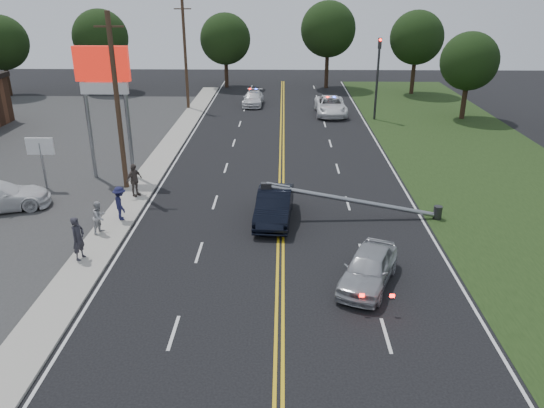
{
  "coord_description": "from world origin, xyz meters",
  "views": [
    {
      "loc": [
        0.07,
        -17.28,
        11.25
      ],
      "look_at": [
        -0.42,
        5.72,
        1.7
      ],
      "focal_mm": 35.0,
      "sensor_mm": 36.0,
      "label": 1
    }
  ],
  "objects_px": {
    "traffic_signal": "(378,72)",
    "emergency_a": "(331,106)",
    "fallen_streetlight": "(362,202)",
    "bystander_b": "(99,217)",
    "utility_pole_far": "(185,55)",
    "emergency_b": "(253,99)",
    "bystander_d": "(134,180)",
    "utility_pole_mid": "(117,104)",
    "pylon_sign": "(104,81)",
    "waiting_sedan": "(368,268)",
    "crashed_sedan": "(274,206)",
    "bystander_a": "(78,238)",
    "bystander_c": "(120,203)",
    "small_sign": "(41,151)"
  },
  "relations": [
    {
      "from": "traffic_signal",
      "to": "utility_pole_far",
      "type": "height_order",
      "value": "utility_pole_far"
    },
    {
      "from": "waiting_sedan",
      "to": "bystander_d",
      "type": "relative_size",
      "value": 2.31
    },
    {
      "from": "emergency_b",
      "to": "crashed_sedan",
      "type": "bearing_deg",
      "value": -82.74
    },
    {
      "from": "crashed_sedan",
      "to": "utility_pole_mid",
      "type": "bearing_deg",
      "value": 158.0
    },
    {
      "from": "pylon_sign",
      "to": "emergency_b",
      "type": "distance_m",
      "value": 23.64
    },
    {
      "from": "traffic_signal",
      "to": "pylon_sign",
      "type": "bearing_deg",
      "value": -139.61
    },
    {
      "from": "utility_pole_far",
      "to": "waiting_sedan",
      "type": "xyz_separation_m",
      "value": [
        12.74,
        -32.58,
        -4.34
      ]
    },
    {
      "from": "traffic_signal",
      "to": "emergency_a",
      "type": "xyz_separation_m",
      "value": [
        -3.82,
        1.8,
        -3.38
      ]
    },
    {
      "from": "utility_pole_mid",
      "to": "bystander_d",
      "type": "bearing_deg",
      "value": -56.81
    },
    {
      "from": "utility_pole_far",
      "to": "crashed_sedan",
      "type": "bearing_deg",
      "value": -71.43
    },
    {
      "from": "utility_pole_far",
      "to": "emergency_a",
      "type": "distance_m",
      "value": 14.5
    },
    {
      "from": "pylon_sign",
      "to": "utility_pole_far",
      "type": "height_order",
      "value": "utility_pole_far"
    },
    {
      "from": "bystander_a",
      "to": "bystander_d",
      "type": "distance_m",
      "value": 7.52
    },
    {
      "from": "utility_pole_mid",
      "to": "waiting_sedan",
      "type": "height_order",
      "value": "utility_pole_mid"
    },
    {
      "from": "fallen_streetlight",
      "to": "crashed_sedan",
      "type": "relative_size",
      "value": 1.91
    },
    {
      "from": "emergency_a",
      "to": "fallen_streetlight",
      "type": "bearing_deg",
      "value": -91.29
    },
    {
      "from": "waiting_sedan",
      "to": "bystander_c",
      "type": "xyz_separation_m",
      "value": [
        -11.7,
        5.93,
        0.26
      ]
    },
    {
      "from": "pylon_sign",
      "to": "crashed_sedan",
      "type": "relative_size",
      "value": 1.63
    },
    {
      "from": "utility_pole_mid",
      "to": "bystander_a",
      "type": "xyz_separation_m",
      "value": [
        0.44,
        -8.88,
        -3.98
      ]
    },
    {
      "from": "utility_pole_far",
      "to": "emergency_b",
      "type": "bearing_deg",
      "value": 15.76
    },
    {
      "from": "fallen_streetlight",
      "to": "bystander_b",
      "type": "height_order",
      "value": "fallen_streetlight"
    },
    {
      "from": "bystander_d",
      "to": "utility_pole_mid",
      "type": "bearing_deg",
      "value": 66.75
    },
    {
      "from": "pylon_sign",
      "to": "emergency_b",
      "type": "relative_size",
      "value": 1.71
    },
    {
      "from": "pylon_sign",
      "to": "traffic_signal",
      "type": "distance_m",
      "value": 24.75
    },
    {
      "from": "pylon_sign",
      "to": "waiting_sedan",
      "type": "xyz_separation_m",
      "value": [
        14.04,
        -12.58,
        -5.26
      ]
    },
    {
      "from": "utility_pole_far",
      "to": "bystander_b",
      "type": "xyz_separation_m",
      "value": [
        0.48,
        -28.24,
        -4.15
      ]
    },
    {
      "from": "pylon_sign",
      "to": "waiting_sedan",
      "type": "relative_size",
      "value": 1.84
    },
    {
      "from": "bystander_d",
      "to": "pylon_sign",
      "type": "bearing_deg",
      "value": 66.65
    },
    {
      "from": "emergency_a",
      "to": "waiting_sedan",
      "type": "bearing_deg",
      "value": -92.35
    },
    {
      "from": "utility_pole_mid",
      "to": "emergency_b",
      "type": "distance_m",
      "value": 24.96
    },
    {
      "from": "utility_pole_mid",
      "to": "bystander_d",
      "type": "distance_m",
      "value": 4.35
    },
    {
      "from": "small_sign",
      "to": "emergency_b",
      "type": "distance_m",
      "value": 26.26
    },
    {
      "from": "emergency_b",
      "to": "utility_pole_far",
      "type": "bearing_deg",
      "value": -162.28
    },
    {
      "from": "bystander_d",
      "to": "traffic_signal",
      "type": "bearing_deg",
      "value": -7.03
    },
    {
      "from": "traffic_signal",
      "to": "waiting_sedan",
      "type": "distance_m",
      "value": 29.18
    },
    {
      "from": "emergency_b",
      "to": "bystander_b",
      "type": "relative_size",
      "value": 2.89
    },
    {
      "from": "utility_pole_far",
      "to": "bystander_c",
      "type": "relative_size",
      "value": 5.67
    },
    {
      "from": "emergency_a",
      "to": "bystander_c",
      "type": "xyz_separation_m",
      "value": [
        -12.64,
        -24.45,
        0.18
      ]
    },
    {
      "from": "bystander_a",
      "to": "traffic_signal",
      "type": "bearing_deg",
      "value": -17.22
    },
    {
      "from": "bystander_a",
      "to": "bystander_c",
      "type": "distance_m",
      "value": 4.27
    },
    {
      "from": "waiting_sedan",
      "to": "bystander_c",
      "type": "height_order",
      "value": "bystander_c"
    },
    {
      "from": "utility_pole_far",
      "to": "bystander_d",
      "type": "distance_m",
      "value": 23.74
    },
    {
      "from": "utility_pole_mid",
      "to": "bystander_d",
      "type": "height_order",
      "value": "utility_pole_mid"
    },
    {
      "from": "traffic_signal",
      "to": "emergency_a",
      "type": "bearing_deg",
      "value": 154.74
    },
    {
      "from": "utility_pole_mid",
      "to": "emergency_b",
      "type": "height_order",
      "value": "utility_pole_mid"
    },
    {
      "from": "utility_pole_far",
      "to": "bystander_c",
      "type": "height_order",
      "value": "utility_pole_far"
    },
    {
      "from": "small_sign",
      "to": "emergency_a",
      "type": "bearing_deg",
      "value": 46.96
    },
    {
      "from": "bystander_a",
      "to": "bystander_d",
      "type": "bearing_deg",
      "value": 11.69
    },
    {
      "from": "emergency_b",
      "to": "bystander_a",
      "type": "xyz_separation_m",
      "value": [
        -5.8,
        -32.65,
        0.42
      ]
    },
    {
      "from": "traffic_signal",
      "to": "emergency_b",
      "type": "height_order",
      "value": "traffic_signal"
    }
  ]
}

